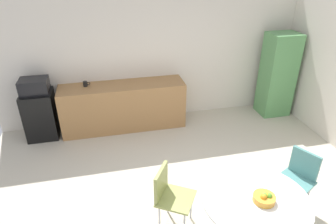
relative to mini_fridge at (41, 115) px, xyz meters
The scene contains 11 objects.
ground_plane 3.46m from the mini_fridge, 50.66° to the right, with size 6.00×6.00×0.00m, color beige.
wall_back 2.36m from the mini_fridge, ahead, with size 6.00×0.10×2.60m, color silver.
counter_block 1.53m from the mini_fridge, ahead, with size 2.36×0.60×0.90m, color #9E7042.
mini_fridge is the anchor object (origin of this frame).
microwave 0.58m from the mini_fridge, ahead, with size 0.48×0.38×0.26m, color black.
locker_cabinet 4.74m from the mini_fridge, ahead, with size 0.60×0.50×1.72m, color #599959.
round_table 4.10m from the mini_fridge, 49.09° to the right, with size 1.18×1.18×0.72m.
chair_olive 3.15m from the mini_fridge, 54.54° to the right, with size 0.58×0.58×0.83m.
chair_teal 4.44m from the mini_fridge, 36.37° to the right, with size 0.57×0.57×0.83m.
fruit_bowl 4.19m from the mini_fridge, 48.92° to the right, with size 0.24×0.24×0.11m.
mug_white 1.00m from the mini_fridge, ahead, with size 0.13×0.08×0.09m.
Camera 1 is at (-0.96, -2.57, 3.05)m, focal length 31.72 mm.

